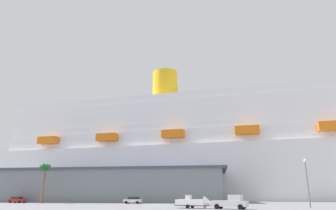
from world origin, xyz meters
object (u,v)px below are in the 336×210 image
object	(u,v)px
street_lamp	(307,176)
parked_car_red_hatchback	(17,200)
cruise_ship	(248,154)
palm_tree	(45,172)
pickup_truck	(231,202)
parked_car_white_van	(133,200)
small_boat_on_trailer	(195,202)

from	to	relation	value
street_lamp	parked_car_red_hatchback	bearing A→B (deg)	168.03
cruise_ship	palm_tree	size ratio (longest dim) A/B	26.48
street_lamp	palm_tree	bearing A→B (deg)	167.98
pickup_truck	palm_tree	world-z (taller)	palm_tree
parked_car_white_van	parked_car_red_hatchback	distance (m)	32.42
parked_car_white_van	parked_car_red_hatchback	size ratio (longest dim) A/B	0.96
cruise_ship	parked_car_red_hatchback	xyz separation A→B (m)	(-61.38, -47.50, -16.05)
cruise_ship	parked_car_red_hatchback	world-z (taller)	cruise_ship
parked_car_red_hatchback	pickup_truck	bearing A→B (deg)	-21.21
small_boat_on_trailer	street_lamp	world-z (taller)	street_lamp
small_boat_on_trailer	palm_tree	bearing A→B (deg)	155.94
street_lamp	parked_car_red_hatchback	xyz separation A→B (m)	(-70.17, 14.87, -4.53)
small_boat_on_trailer	palm_tree	world-z (taller)	palm_tree
small_boat_on_trailer	palm_tree	distance (m)	47.08
pickup_truck	parked_car_white_van	xyz separation A→B (m)	(-24.79, 23.20, -0.21)
street_lamp	parked_car_red_hatchback	size ratio (longest dim) A/B	1.80
small_boat_on_trailer	street_lamp	distance (m)	20.32
pickup_truck	palm_tree	bearing A→B (deg)	157.17
cruise_ship	pickup_truck	size ratio (longest dim) A/B	44.56
pickup_truck	street_lamp	bearing A→B (deg)	29.45
street_lamp	parked_car_white_van	size ratio (longest dim) A/B	1.87
palm_tree	parked_car_white_van	xyz separation A→B (m)	(23.71, 2.78, -7.00)
parked_car_white_van	small_boat_on_trailer	bearing A→B (deg)	-49.16
small_boat_on_trailer	parked_car_red_hatchback	xyz separation A→B (m)	(-51.23, 20.77, -0.13)
palm_tree	parked_car_red_hatchback	world-z (taller)	palm_tree
pickup_truck	street_lamp	size ratio (longest dim) A/B	0.72
cruise_ship	pickup_truck	world-z (taller)	cruise_ship
small_boat_on_trailer	parked_car_red_hatchback	bearing A→B (deg)	157.93
street_lamp	parked_car_red_hatchback	world-z (taller)	street_lamp
street_lamp	parked_car_white_van	bearing A→B (deg)	157.20
palm_tree	parked_car_white_van	size ratio (longest dim) A/B	2.25
cruise_ship	palm_tree	world-z (taller)	cruise_ship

